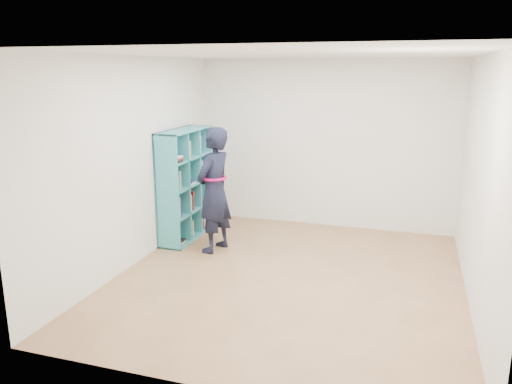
% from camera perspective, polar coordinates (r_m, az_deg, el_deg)
% --- Properties ---
extents(floor, '(4.50, 4.50, 0.00)m').
position_cam_1_polar(floor, '(6.07, 3.69, -9.83)').
color(floor, olive).
rests_on(floor, ground).
extents(ceiling, '(4.50, 4.50, 0.00)m').
position_cam_1_polar(ceiling, '(5.56, 4.12, 15.50)').
color(ceiling, white).
rests_on(ceiling, wall_back).
extents(wall_left, '(0.02, 4.50, 2.60)m').
position_cam_1_polar(wall_left, '(6.44, -13.68, 3.29)').
color(wall_left, silver).
rests_on(wall_left, floor).
extents(wall_right, '(0.02, 4.50, 2.60)m').
position_cam_1_polar(wall_right, '(5.57, 24.32, 0.82)').
color(wall_right, silver).
rests_on(wall_right, floor).
extents(wall_back, '(4.00, 0.02, 2.60)m').
position_cam_1_polar(wall_back, '(7.85, 7.85, 5.40)').
color(wall_back, silver).
rests_on(wall_back, floor).
extents(wall_front, '(4.00, 0.02, 2.60)m').
position_cam_1_polar(wall_front, '(3.60, -4.73, -4.61)').
color(wall_front, silver).
rests_on(wall_front, floor).
extents(bookshelf, '(0.35, 1.20, 1.61)m').
position_cam_1_polar(bookshelf, '(7.37, -8.23, 0.69)').
color(bookshelf, teal).
rests_on(bookshelf, floor).
extents(person, '(0.54, 0.70, 1.70)m').
position_cam_1_polar(person, '(6.73, -4.81, 0.21)').
color(person, black).
rests_on(person, floor).
extents(smartphone, '(0.01, 0.09, 0.12)m').
position_cam_1_polar(smartphone, '(6.86, -5.46, 1.40)').
color(smartphone, silver).
rests_on(smartphone, person).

